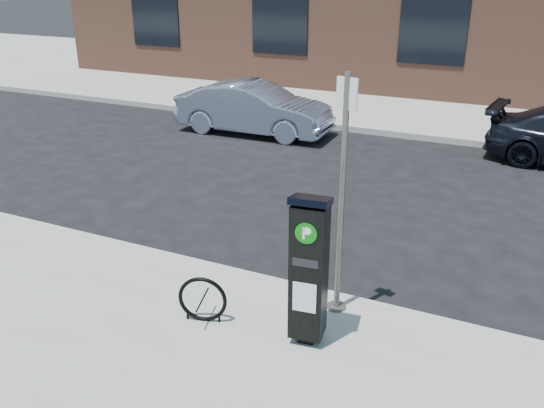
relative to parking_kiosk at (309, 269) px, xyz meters
The scene contains 8 objects.
ground 2.00m from the parking_kiosk, 141.38° to the left, with size 120.00×120.00×0.00m, color black.
sidewalk_far 15.15m from the parking_kiosk, 95.05° to the left, with size 60.00×12.00×0.15m, color gray.
curb_near 1.95m from the parking_kiosk, 141.91° to the left, with size 60.00×0.12×0.16m, color #9E9B93.
curb_far 9.23m from the parking_kiosk, 98.33° to the left, with size 60.00×0.12×0.16m, color #9E9B93.
parking_kiosk is the anchor object (origin of this frame).
sign_pole 0.92m from the parking_kiosk, 83.81° to the left, with size 0.25×0.23×2.86m.
bike_rack 1.40m from the parking_kiosk, behind, with size 0.57×0.21×0.58m.
car_silver 9.17m from the parking_kiosk, 120.69° to the left, with size 1.39×3.97×1.31m, color #828CA5.
Camera 1 is at (3.27, -6.08, 4.02)m, focal length 38.00 mm.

